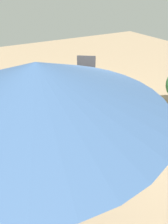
% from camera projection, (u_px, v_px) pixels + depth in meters
% --- Properties ---
extents(ground_plane, '(16.00, 16.00, 0.00)m').
position_uv_depth(ground_plane, '(84.00, 126.00, 4.82)').
color(ground_plane, '#9E8466').
extents(round_bed, '(2.48, 2.48, 0.59)m').
position_uv_depth(round_bed, '(84.00, 114.00, 4.66)').
color(round_bed, '#4C726B').
rests_on(round_bed, ground_plane).
extents(throw_pillow_0, '(0.43, 0.28, 0.21)m').
position_uv_depth(throw_pillow_0, '(96.00, 118.00, 3.79)').
color(throw_pillow_0, silver).
rests_on(throw_pillow_0, round_bed).
extents(throw_pillow_1, '(0.50, 0.37, 0.14)m').
position_uv_depth(throw_pillow_1, '(114.00, 110.00, 4.09)').
color(throw_pillow_1, silver).
rests_on(throw_pillow_1, round_bed).
extents(throw_pillow_2, '(0.44, 0.38, 0.21)m').
position_uv_depth(throw_pillow_2, '(123.00, 98.00, 4.44)').
color(throw_pillow_2, beige).
rests_on(throw_pillow_2, round_bed).
extents(throw_pillow_3, '(0.51, 0.29, 0.19)m').
position_uv_depth(throw_pillow_3, '(112.00, 89.00, 4.84)').
color(throw_pillow_3, white).
rests_on(throw_pillow_3, round_bed).
extents(patio_chair, '(0.71, 0.71, 0.98)m').
position_uv_depth(patio_chair, '(87.00, 69.00, 6.34)').
color(patio_chair, '#333338').
rests_on(patio_chair, ground_plane).
extents(patio_umbrella, '(2.42, 2.42, 2.16)m').
position_uv_depth(patio_umbrella, '(38.00, 87.00, 1.92)').
color(patio_umbrella, '#262628').
rests_on(patio_umbrella, ground_plane).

